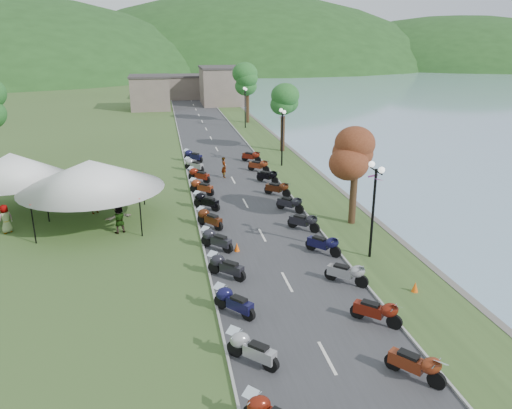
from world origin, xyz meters
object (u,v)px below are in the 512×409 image
pedestrian_a (96,213)px  pedestrian_b (107,195)px  vendor_tent_main (93,192)px  pedestrian_c (47,206)px

pedestrian_a → pedestrian_b: pedestrian_b is taller
vendor_tent_main → pedestrian_a: (-0.22, 1.74, -2.00)m
pedestrian_b → pedestrian_c: size_ratio=0.95×
vendor_tent_main → pedestrian_a: bearing=97.2°
vendor_tent_main → pedestrian_c: size_ratio=2.95×
vendor_tent_main → pedestrian_b: 6.03m
pedestrian_b → pedestrian_c: 4.25m
pedestrian_a → pedestrian_c: size_ratio=0.91×
vendor_tent_main → pedestrian_a: 2.66m
vendor_tent_main → pedestrian_a: size_ratio=3.24×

